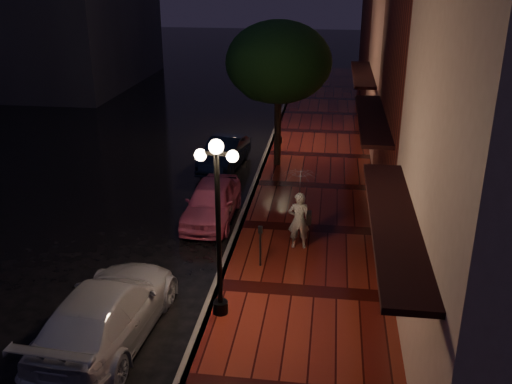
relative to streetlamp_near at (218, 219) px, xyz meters
The scene contains 14 objects.
ground 5.65m from the streetlamp_near, 94.00° to the left, with size 120.00×120.00×0.00m, color black.
sidewalk 5.91m from the streetlamp_near, 69.19° to the left, with size 4.50×60.00×0.15m, color #400F0B.
curb 5.61m from the streetlamp_near, 94.00° to the left, with size 0.25×60.00×0.15m, color #595451.
storefront_mid 10.08m from the streetlamp_near, 46.47° to the left, with size 5.00×8.00×11.00m, color #511914.
storefront_far 16.52m from the streetlamp_near, 66.09° to the left, with size 5.00×8.00×9.00m, color #8C5951.
storefront_extra 25.98m from the streetlamp_near, 75.10° to the left, with size 5.00×12.00×10.00m, color #511914.
streetlamp_near is the anchor object (origin of this frame).
streetlamp_far 14.00m from the streetlamp_near, 90.00° to the left, with size 0.96×0.36×4.31m.
street_tree 11.12m from the streetlamp_near, 88.65° to the left, with size 4.16×4.16×5.80m.
pink_car 6.02m from the streetlamp_near, 103.80° to the left, with size 1.55×3.85×1.31m, color #D3577D.
navy_car 11.04m from the streetlamp_near, 100.13° to the left, with size 1.31×3.77×1.24m, color black.
silver_car 3.22m from the streetlamp_near, 153.86° to the right, with size 2.00×4.92×1.43m, color #B8B7C0.
woman_with_umbrella 4.08m from the streetlamp_near, 66.13° to the left, with size 1.00×1.02×2.41m.
parking_meter 3.02m from the streetlamp_near, 74.77° to the left, with size 0.12×0.10×1.20m.
Camera 1 is at (2.74, -16.36, 7.92)m, focal length 40.00 mm.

